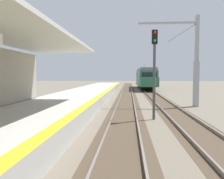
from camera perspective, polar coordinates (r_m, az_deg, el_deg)
station_platform at (r=14.87m, az=-14.21°, el=-4.93°), size 5.00×80.00×0.91m
track_pair_nearest_platform at (r=18.13m, az=3.31°, el=-4.60°), size 2.34×120.00×0.16m
track_pair_middle at (r=18.40m, az=13.99°, el=-4.58°), size 2.34×120.00×0.16m
approaching_train at (r=45.64m, az=8.14°, el=2.91°), size 2.93×19.60×4.76m
rail_signal_post at (r=13.83m, az=10.30°, el=5.90°), size 0.32×0.34×5.20m
catenary_pylon_far_side at (r=20.47m, az=19.11°, el=6.10°), size 5.00×0.40×7.50m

